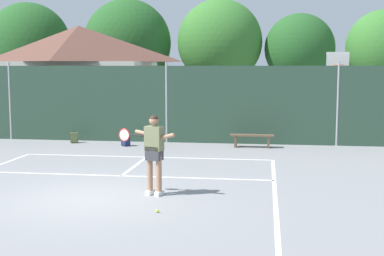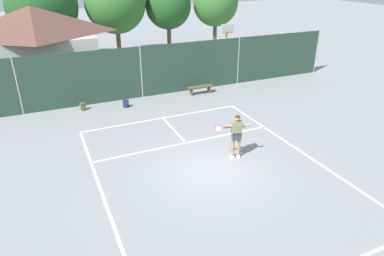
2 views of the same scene
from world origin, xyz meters
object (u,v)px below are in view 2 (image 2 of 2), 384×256
tennis_player (236,133)px  backpack_navy (126,104)px  courtside_bench (200,88)px  backpack_olive (83,107)px  basketball_hoop (227,43)px  tennis_ball (263,172)px

tennis_player → backpack_navy: size_ratio=4.01×
courtside_bench → backpack_olive: bearing=178.3°
basketball_hoop → backpack_navy: 8.89m
basketball_hoop → backpack_navy: (-8.03, -3.18, -2.12)m
backpack_navy → courtside_bench: (4.69, 0.32, 0.17)m
basketball_hoop → courtside_bench: 4.81m
tennis_ball → courtside_bench: size_ratio=0.04×
basketball_hoop → tennis_ball: basketball_hoop is taller
basketball_hoop → tennis_ball: size_ratio=53.79×
tennis_player → courtside_bench: tennis_player is taller
courtside_bench → tennis_player: bearing=-105.0°
backpack_olive → backpack_navy: (2.21, -0.52, 0.00)m
backpack_navy → tennis_player: bearing=-69.9°
tennis_ball → courtside_bench: (1.65, 9.03, 0.33)m
tennis_ball → backpack_olive: 10.63m
backpack_navy → courtside_bench: size_ratio=0.29×
tennis_ball → basketball_hoop: bearing=67.2°
backpack_olive → courtside_bench: bearing=-1.7°
basketball_hoop → tennis_player: size_ratio=1.91×
basketball_hoop → tennis_player: basketball_hoop is taller
backpack_navy → backpack_olive: bearing=166.8°
tennis_player → courtside_bench: 7.89m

